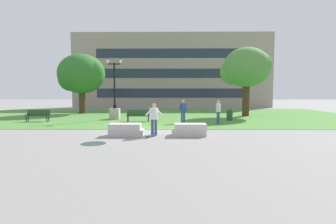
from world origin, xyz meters
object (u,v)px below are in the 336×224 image
(person_skateboarder, at_px, (154,117))
(concrete_block_center, at_px, (126,130))
(trash_bin, at_px, (230,115))
(concrete_block_left, at_px, (189,130))
(park_bench_near_right, at_px, (38,115))
(lamp_post_center, at_px, (115,107))
(park_bench_near_left, at_px, (138,115))
(skateboard, at_px, (151,135))
(person_bystander_far_lawn, at_px, (183,110))
(person_bystander_near_lawn, at_px, (218,110))

(person_skateboarder, bearing_deg, concrete_block_center, -176.12)
(person_skateboarder, relative_size, trash_bin, 1.78)
(concrete_block_left, xyz_separation_m, trash_bin, (3.76, 7.34, 0.20))
(park_bench_near_right, bearing_deg, person_skateboarder, -34.07)
(concrete_block_left, distance_m, lamp_post_center, 10.36)
(park_bench_near_left, bearing_deg, skateboard, -77.70)
(trash_bin, bearing_deg, person_bystander_far_lawn, -158.23)
(lamp_post_center, bearing_deg, skateboard, -67.06)
(lamp_post_center, distance_m, person_bystander_near_lawn, 8.90)
(concrete_block_left, bearing_deg, trash_bin, 62.85)
(park_bench_near_left, distance_m, park_bench_near_right, 7.86)
(park_bench_near_right, distance_m, person_bystander_near_lawn, 13.96)
(person_skateboarder, xyz_separation_m, person_bystander_far_lawn, (1.82, 5.72, 0.01))
(park_bench_near_right, height_order, person_bystander_near_lawn, person_bystander_near_lawn)
(concrete_block_left, relative_size, person_bystander_near_lawn, 1.06)
(person_skateboarder, xyz_separation_m, lamp_post_center, (-3.91, 8.46, 0.09))
(person_bystander_far_lawn, bearing_deg, park_bench_near_right, 176.34)
(skateboard, relative_size, park_bench_near_right, 0.55)
(park_bench_near_right, bearing_deg, concrete_block_left, -29.76)
(trash_bin, xyz_separation_m, person_bystander_far_lawn, (-3.84, -1.53, 0.48))
(concrete_block_center, xyz_separation_m, skateboard, (1.37, -0.39, -0.22))
(lamp_post_center, bearing_deg, trash_bin, -7.22)
(concrete_block_center, bearing_deg, skateboard, -15.84)
(concrete_block_center, relative_size, skateboard, 1.82)
(person_skateboarder, height_order, person_bystander_far_lawn, person_bystander_far_lawn)
(park_bench_near_left, bearing_deg, concrete_block_center, -88.46)
(person_bystander_far_lawn, bearing_deg, concrete_block_center, -119.57)
(person_skateboarder, distance_m, park_bench_near_left, 6.82)
(skateboard, height_order, trash_bin, trash_bin)
(concrete_block_center, distance_m, person_skateboarder, 1.63)
(park_bench_near_left, bearing_deg, park_bench_near_right, -178.89)
(concrete_block_left, bearing_deg, lamp_post_center, 124.17)
(trash_bin, bearing_deg, skateboard, -126.72)
(person_skateboarder, relative_size, person_bystander_near_lawn, 1.00)
(lamp_post_center, bearing_deg, concrete_block_center, -74.19)
(concrete_block_center, xyz_separation_m, trash_bin, (7.14, 7.35, 0.20))
(lamp_post_center, bearing_deg, person_bystander_near_lawn, -21.54)
(concrete_block_left, relative_size, person_skateboarder, 1.06)
(trash_bin, bearing_deg, park_bench_near_left, -174.90)
(lamp_post_center, bearing_deg, park_bench_near_left, -39.73)
(trash_bin, height_order, person_bystander_near_lawn, person_bystander_near_lawn)
(person_bystander_far_lawn, bearing_deg, skateboard, -107.33)
(concrete_block_center, bearing_deg, concrete_block_left, 0.30)
(skateboard, xyz_separation_m, person_bystander_near_lawn, (4.49, 5.69, 0.90))
(trash_bin, height_order, person_bystander_far_lawn, person_bystander_far_lawn)
(park_bench_near_right, bearing_deg, lamp_post_center, 19.76)
(park_bench_near_left, relative_size, lamp_post_center, 0.35)
(person_skateboarder, xyz_separation_m, park_bench_near_right, (-9.53, 6.45, -0.43))
(park_bench_near_left, distance_m, person_bystander_near_lawn, 6.21)
(concrete_block_left, xyz_separation_m, person_bystander_near_lawn, (2.47, 5.28, 0.68))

